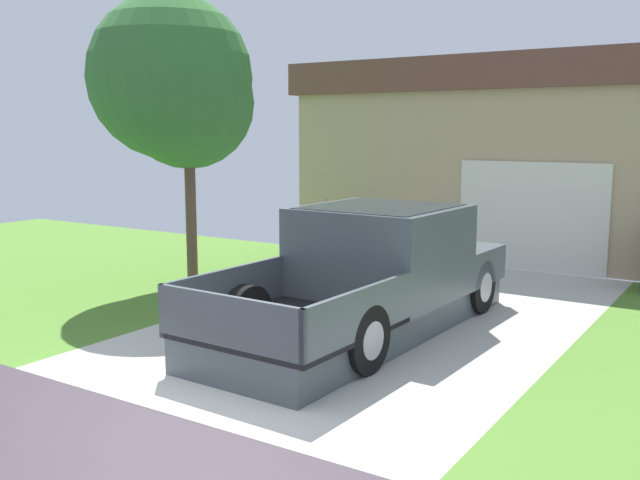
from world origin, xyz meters
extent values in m
cube|color=#B8B8AE|center=(0.00, 4.50, -0.03)|extent=(5.20, 9.00, 0.06)
cube|color=#4D7C2B|center=(-8.60, 4.50, -0.03)|extent=(12.00, 9.00, 0.06)
cube|color=#444C52|center=(0.04, 3.47, 0.21)|extent=(2.03, 5.48, 0.42)
cube|color=#444C52|center=(0.05, 3.96, 1.05)|extent=(2.08, 2.07, 1.26)
cube|color=#1E2833|center=(0.05, 3.96, 1.43)|extent=(1.83, 1.90, 0.53)
cube|color=#444C52|center=(0.11, 5.57, 0.69)|extent=(2.05, 1.28, 0.53)
cube|color=black|center=(-0.02, 1.86, 0.45)|extent=(2.08, 2.27, 0.06)
cube|color=#444C52|center=(-0.99, 1.89, 0.73)|extent=(0.13, 2.20, 0.61)
cube|color=#444C52|center=(0.96, 1.83, 0.73)|extent=(0.13, 2.20, 0.61)
cube|color=#444C52|center=(-0.05, 0.79, 0.73)|extent=(2.01, 0.13, 0.61)
cube|color=black|center=(-1.03, 4.70, 1.33)|extent=(0.11, 0.18, 0.20)
cylinder|color=black|center=(-0.77, 5.42, 0.40)|extent=(0.29, 0.81, 0.80)
cylinder|color=#9E9EA3|center=(-0.77, 5.42, 0.40)|extent=(0.29, 0.45, 0.44)
cylinder|color=black|center=(0.98, 5.36, 0.40)|extent=(0.29, 0.81, 0.80)
cylinder|color=#9E9EA3|center=(0.98, 5.36, 0.40)|extent=(0.29, 0.45, 0.44)
cylinder|color=black|center=(-0.88, 2.11, 0.40)|extent=(0.29, 0.81, 0.80)
cylinder|color=#9E9EA3|center=(-0.88, 2.11, 0.40)|extent=(0.29, 0.45, 0.44)
cylinder|color=black|center=(0.87, 2.05, 0.40)|extent=(0.29, 0.81, 0.80)
cylinder|color=#9E9EA3|center=(0.87, 2.05, 0.40)|extent=(0.29, 0.45, 0.44)
cylinder|color=#333842|center=(-1.41, 4.70, 0.43)|extent=(0.16, 0.16, 0.85)
cylinder|color=#333842|center=(-1.09, 4.54, 0.43)|extent=(0.16, 0.16, 0.85)
cylinder|color=#E55959|center=(-1.25, 4.62, 1.12)|extent=(0.32, 0.32, 0.59)
cylinder|color=beige|center=(-1.42, 4.70, 1.07)|extent=(0.09, 0.09, 0.63)
cylinder|color=beige|center=(-1.09, 4.53, 1.07)|extent=(0.09, 0.09, 0.63)
sphere|color=beige|center=(-1.25, 4.62, 1.53)|extent=(0.20, 0.20, 0.20)
cylinder|color=brown|center=(-1.25, 4.62, 1.58)|extent=(0.44, 0.44, 0.01)
cone|color=brown|center=(-1.25, 4.62, 1.63)|extent=(0.21, 0.21, 0.11)
cube|color=tan|center=(-1.08, 4.32, 0.11)|extent=(0.36, 0.19, 0.21)
torus|color=tan|center=(-1.08, 4.32, 0.26)|extent=(0.33, 0.02, 0.33)
cube|color=tan|center=(0.21, 12.44, 1.77)|extent=(10.10, 6.72, 3.53)
cube|color=brown|center=(0.21, 12.44, 3.88)|extent=(10.50, 6.99, 0.70)
cube|color=silver|center=(0.67, 9.05, 1.06)|extent=(2.90, 0.06, 2.13)
cylinder|color=brown|center=(-4.06, 4.55, 1.20)|extent=(0.19, 0.19, 2.39)
sphere|color=#346F31|center=(-4.15, 4.25, 3.62)|extent=(2.79, 2.79, 2.79)
sphere|color=#346F31|center=(-4.20, 4.71, 3.22)|extent=(2.35, 2.35, 2.35)
camera|label=1|loc=(4.64, -4.70, 2.72)|focal=39.79mm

